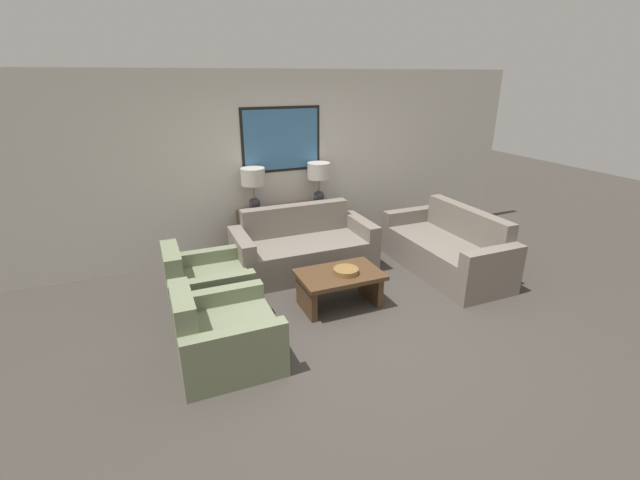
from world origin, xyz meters
name	(u,v)px	position (x,y,z in m)	size (l,w,h in m)	color
ground_plane	(358,330)	(0.00, 0.00, 0.00)	(20.00, 20.00, 0.00)	#3D3833
back_wall	(281,164)	(0.00, 2.55, 1.33)	(7.96, 0.12, 2.65)	beige
console_table	(288,231)	(0.00, 2.29, 0.37)	(1.45, 0.36, 0.75)	#332319
table_lamp_left	(253,181)	(-0.50, 2.29, 1.18)	(0.33, 0.33, 0.62)	#333338
table_lamp_right	(319,175)	(0.50, 2.29, 1.18)	(0.33, 0.33, 0.62)	#333338
couch_by_back_wall	(303,250)	(0.00, 1.65, 0.30)	(1.91, 0.87, 0.87)	slate
couch_by_side	(447,250)	(1.83, 0.87, 0.30)	(0.87, 1.91, 0.87)	slate
coffee_table	(340,282)	(0.04, 0.57, 0.30)	(0.97, 0.63, 0.42)	#4C331E
decorative_bowl	(346,271)	(0.10, 0.53, 0.45)	(0.29, 0.29, 0.06)	olive
armchair_near_back_wall	(206,287)	(-1.42, 1.11, 0.27)	(0.92, 0.93, 0.80)	#707A5B
armchair_near_camera	(224,336)	(-1.42, 0.03, 0.27)	(0.92, 0.93, 0.80)	#707A5B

